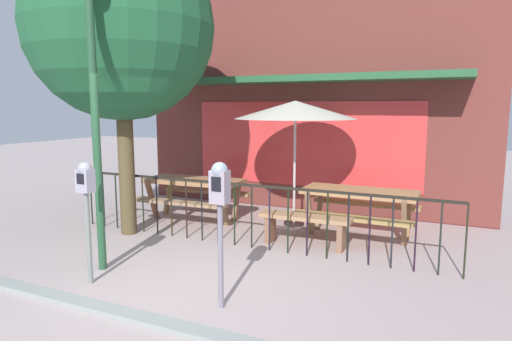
# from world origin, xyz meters

# --- Properties ---
(ground) EXTENTS (40.00, 40.00, 0.00)m
(ground) POSITION_xyz_m (0.00, 0.00, 0.00)
(ground) COLOR #A79694
(pub_storefront) EXTENTS (7.22, 1.37, 5.94)m
(pub_storefront) POSITION_xyz_m (0.00, 4.72, 2.94)
(pub_storefront) COLOR #43141C
(pub_storefront) RESTS_ON ground
(patio_fence_front) EXTENTS (6.09, 0.04, 0.97)m
(patio_fence_front) POSITION_xyz_m (-0.00, 1.81, 0.66)
(patio_fence_front) COLOR black
(patio_fence_front) RESTS_ON ground
(picnic_table_left) EXTENTS (1.87, 1.46, 0.79)m
(picnic_table_left) POSITION_xyz_m (-1.53, 2.85, 0.61)
(picnic_table_left) COLOR #9C6D49
(picnic_table_left) RESTS_ON ground
(picnic_table_right) EXTENTS (1.81, 1.37, 0.79)m
(picnic_table_right) POSITION_xyz_m (1.47, 3.04, 0.61)
(picnic_table_right) COLOR #A5774B
(picnic_table_right) RESTS_ON ground
(patio_umbrella) EXTENTS (2.12, 2.12, 2.20)m
(patio_umbrella) POSITION_xyz_m (0.27, 3.30, 2.03)
(patio_umbrella) COLOR black
(patio_umbrella) RESTS_ON ground
(patio_bench) EXTENTS (1.41, 0.36, 0.48)m
(patio_bench) POSITION_xyz_m (0.84, 2.21, 0.35)
(patio_bench) COLOR #A27651
(patio_bench) RESTS_ON ground
(parking_meter_near) EXTENTS (0.18, 0.17, 1.55)m
(parking_meter_near) POSITION_xyz_m (0.71, -0.13, 1.19)
(parking_meter_near) COLOR slate
(parking_meter_near) RESTS_ON ground
(parking_meter_far) EXTENTS (0.18, 0.17, 1.47)m
(parking_meter_far) POSITION_xyz_m (-1.04, -0.22, 1.14)
(parking_meter_far) COLOR slate
(parking_meter_far) RESTS_ON ground
(street_tree) EXTENTS (2.93, 2.93, 4.80)m
(street_tree) POSITION_xyz_m (-2.04, 1.63, 3.32)
(street_tree) COLOR #4E3F26
(street_tree) RESTS_ON ground
(street_lamp) EXTENTS (0.28, 0.28, 3.72)m
(street_lamp) POSITION_xyz_m (-1.24, 0.20, 2.45)
(street_lamp) COLOR #224B2E
(street_lamp) RESTS_ON ground
(curb_edge) EXTENTS (10.10, 0.20, 0.11)m
(curb_edge) POSITION_xyz_m (0.00, -0.72, 0.00)
(curb_edge) COLOR gray
(curb_edge) RESTS_ON ground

